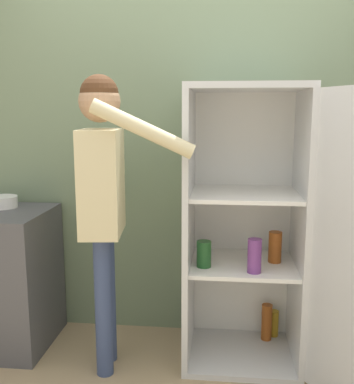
# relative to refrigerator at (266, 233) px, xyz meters

# --- Properties ---
(wall_back) EXTENTS (7.00, 0.06, 2.55)m
(wall_back) POSITION_rel_refrigerator_xyz_m (-0.43, 0.44, 0.45)
(wall_back) COLOR gray
(wall_back) RESTS_ON ground_plane
(refrigerator) EXTENTS (1.02, 1.22, 1.67)m
(refrigerator) POSITION_rel_refrigerator_xyz_m (0.00, 0.00, 0.00)
(refrigerator) COLOR silver
(refrigerator) RESTS_ON ground_plane
(person) EXTENTS (0.67, 0.51, 1.71)m
(person) POSITION_rel_refrigerator_xyz_m (-0.92, -0.11, 0.29)
(person) COLOR #384770
(person) RESTS_ON ground_plane
(counter) EXTENTS (0.59, 0.60, 0.89)m
(counter) POSITION_rel_refrigerator_xyz_m (-1.65, 0.09, -0.38)
(counter) COLOR #4C4C51
(counter) RESTS_ON ground_plane
(bowl) EXTENTS (0.19, 0.19, 0.07)m
(bowl) POSITION_rel_refrigerator_xyz_m (-1.69, 0.21, 0.11)
(bowl) COLOR white
(bowl) RESTS_ON counter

